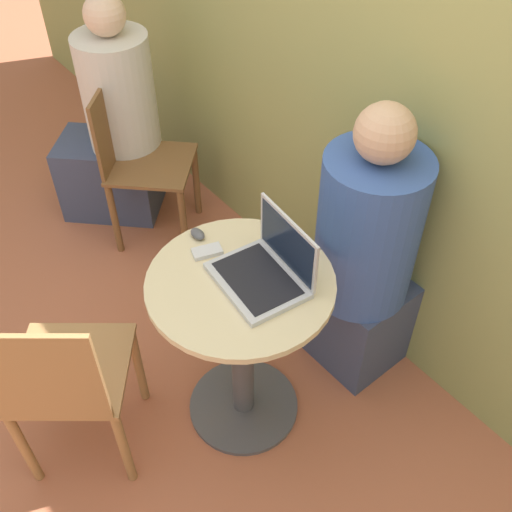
{
  "coord_description": "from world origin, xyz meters",
  "views": [
    {
      "loc": [
        1.1,
        -0.8,
        2.2
      ],
      "look_at": [
        0.02,
        0.05,
        0.86
      ],
      "focal_mm": 42.0,
      "sensor_mm": 36.0,
      "label": 1
    }
  ],
  "objects": [
    {
      "name": "ground_plane",
      "position": [
        0.0,
        0.0,
        0.0
      ],
      "size": [
        12.0,
        12.0,
        0.0
      ],
      "primitive_type": "plane",
      "color": "#B26042"
    },
    {
      "name": "back_wall",
      "position": [
        0.0,
        0.75,
        1.3
      ],
      "size": [
        7.0,
        0.05,
        2.6
      ],
      "color": "#939956",
      "rests_on": "ground_plane"
    },
    {
      "name": "round_table",
      "position": [
        0.0,
        0.0,
        0.5
      ],
      "size": [
        0.64,
        0.64,
        0.76
      ],
      "color": "#4C4C51",
      "rests_on": "ground_plane"
    },
    {
      "name": "laptop",
      "position": [
        0.04,
        0.08,
        0.81
      ],
      "size": [
        0.34,
        0.27,
        0.22
      ],
      "color": "#B7B7BC",
      "rests_on": "round_table"
    },
    {
      "name": "cell_phone",
      "position": [
        -0.18,
        -0.01,
        0.77
      ],
      "size": [
        0.08,
        0.11,
        0.02
      ],
      "color": "silver",
      "rests_on": "round_table"
    },
    {
      "name": "computer_mouse",
      "position": [
        -0.27,
        0.01,
        0.78
      ],
      "size": [
        0.07,
        0.04,
        0.03
      ],
      "color": "#4C4C51",
      "rests_on": "round_table"
    },
    {
      "name": "chair_empty",
      "position": [
        -0.21,
        -0.59,
        0.46
      ],
      "size": [
        0.56,
        0.56,
        0.88
      ],
      "color": "#9E7042",
      "rests_on": "ground_plane"
    },
    {
      "name": "person_seated",
      "position": [
        0.07,
        0.59,
        0.52
      ],
      "size": [
        0.38,
        0.59,
        1.26
      ],
      "color": "#3D4766",
      "rests_on": "ground_plane"
    },
    {
      "name": "chair_background",
      "position": [
        -1.21,
        0.27,
        0.45
      ],
      "size": [
        0.57,
        0.57,
        0.85
      ],
      "color": "brown",
      "rests_on": "ground_plane"
    },
    {
      "name": "person_background",
      "position": [
        -1.46,
        0.27,
        0.5
      ],
      "size": [
        0.6,
        0.6,
        1.21
      ],
      "color": "#3D4766",
      "rests_on": "ground_plane"
    }
  ]
}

